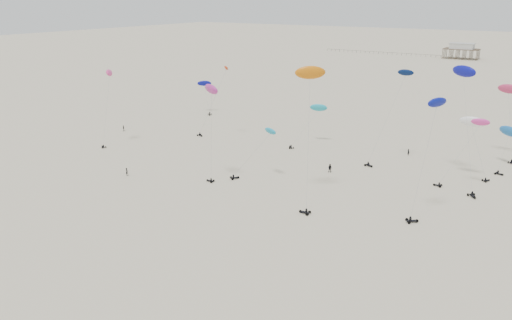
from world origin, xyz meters
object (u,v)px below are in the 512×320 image
Objects in this scene: spectator_0 at (127,176)px; rig_2 at (205,89)px; rig_7 at (108,86)px; pavilion_main at (461,52)px.

rig_2 is at bearing -30.23° from spectator_0.
rig_2 reaches higher than spectator_0.
pavilion_main is at bearing 10.17° from rig_7.
pavilion_main is 1.89× the size of rig_2.
pavilion_main is 255.80m from rig_7.
rig_2 is at bearing 22.14° from rig_7.
rig_2 is 5.31× the size of spectator_0.
pavilion_main is 213.11m from rig_2.
pavilion_main is 269.07m from spectator_0.
rig_2 reaches higher than pavilion_main.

